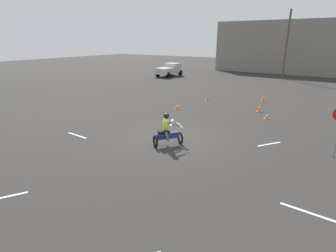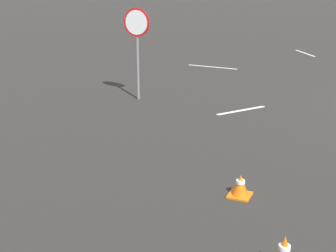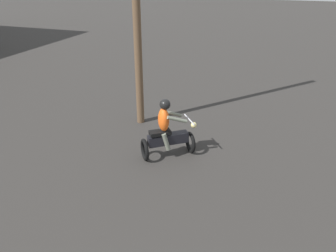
{
  "view_description": "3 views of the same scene",
  "coord_description": "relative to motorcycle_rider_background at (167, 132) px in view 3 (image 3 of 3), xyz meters",
  "views": [
    {
      "loc": [
        6.97,
        -10.65,
        4.96
      ],
      "look_at": [
        0.39,
        -0.73,
        1.0
      ],
      "focal_mm": 28.0,
      "sensor_mm": 36.0,
      "label": 1
    },
    {
      "loc": [
        1.73,
        12.61,
        3.06
      ],
      "look_at": [
        4.46,
        6.51,
        0.9
      ],
      "focal_mm": 50.0,
      "sensor_mm": 36.0,
      "label": 2
    },
    {
      "loc": [
        1.25,
        11.19,
        4.64
      ],
      "look_at": [
        8.53,
        13.76,
        0.9
      ],
      "focal_mm": 35.0,
      "sensor_mm": 36.0,
      "label": 3
    }
  ],
  "objects": [
    {
      "name": "motorcycle_rider_background",
      "position": [
        0.0,
        0.0,
        0.0
      ],
      "size": [
        1.33,
        1.48,
        1.66
      ],
      "rotation": [
        0.0,
        0.0,
        3.8
      ],
      "color": "black",
      "rests_on": "ground"
    }
  ]
}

